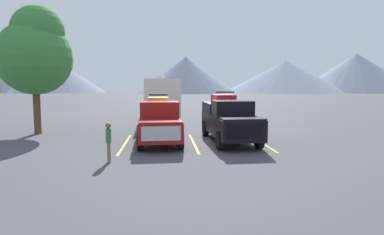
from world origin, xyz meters
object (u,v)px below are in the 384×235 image
Objects in this scene: pickup_truck_a at (159,120)px; person_a at (109,140)px; camper_trailer_a at (161,98)px; pickup_truck_b at (229,119)px.

pickup_truck_a reaches higher than person_a.
camper_trailer_a reaches higher than person_a.
person_a is (-1.86, -4.31, -0.25)m from pickup_truck_a.
person_a is at bearing -113.37° from pickup_truck_a.
camper_trailer_a is at bearing 81.54° from person_a.
pickup_truck_a is at bearing 66.63° from person_a.
pickup_truck_a is 3.69× the size of person_a.
camper_trailer_a reaches higher than pickup_truck_a.
pickup_truck_a is at bearing 178.79° from pickup_truck_b.
camper_trailer_a is at bearing 89.77° from pickup_truck_a.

